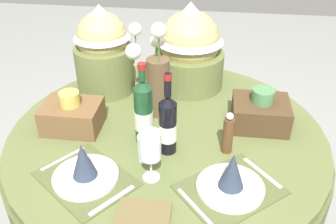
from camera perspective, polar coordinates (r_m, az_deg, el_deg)
The scene contains 14 objects.
dining_table at distance 1.73m, azimuth -0.15°, elevation -7.09°, with size 1.38×1.38×0.75m.
place_setting_left at distance 1.40m, azimuth -12.47°, elevation -8.45°, with size 0.43×0.41×0.16m.
place_setting_right at distance 1.35m, azimuth 9.51°, elevation -10.06°, with size 0.43×0.42×0.16m.
flower_vase at distance 1.66m, azimuth -1.91°, elevation 5.58°, with size 0.18×0.16×0.44m.
wine_bottle_left at distance 1.46m, azimuth -0.04°, elevation -1.84°, with size 0.07×0.07×0.35m.
wine_bottle_centre at distance 1.51m, azimuth -3.69°, elevation 0.02°, with size 0.08×0.08×0.35m.
wine_glass_left at distance 1.32m, azimuth -2.67°, elevation -5.22°, with size 0.08×0.08×0.20m.
tumbler_near_left at distance 1.46m, azimuth -3.26°, elevation -5.41°, with size 0.07×0.07×0.11m, color silver.
pepper_mill at distance 1.50m, azimuth 9.04°, elevation -3.29°, with size 0.04×0.04×0.18m.
book_on_table at distance 1.27m, azimuth -3.76°, elevation -15.37°, with size 0.18×0.13×0.02m, color brown.
gift_tub_back_left at distance 1.88m, azimuth -9.81°, elevation 9.69°, with size 0.29×0.29×0.44m.
gift_tub_back_centre at distance 1.90m, azimuth 3.28°, elevation 10.14°, with size 0.35×0.35×0.44m.
woven_basket_side_left at distance 1.67m, azimuth -14.24°, elevation -0.45°, with size 0.24×0.19×0.18m.
woven_basket_side_right at distance 1.69m, azimuth 13.77°, elevation -0.01°, with size 0.24×0.21×0.18m.
Camera 1 is at (0.17, -1.31, 1.70)m, focal length 40.40 mm.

